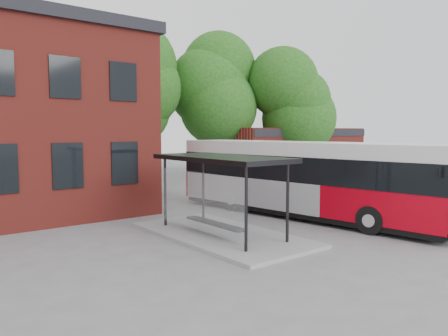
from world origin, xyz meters
TOP-DOWN VIEW (x-y plane):
  - ground at (0.00, 0.00)m, footprint 100.00×100.00m
  - shop_row at (15.00, 14.00)m, footprint 14.00×6.20m
  - bus_shelter at (-4.50, -1.00)m, footprint 3.60×7.00m
  - bike_rail at (9.28, 10.00)m, footprint 5.20×0.10m
  - tree_0 at (-6.00, 16.00)m, footprint 7.92×7.92m
  - tree_1 at (1.00, 17.00)m, footprint 7.92×7.92m
  - tree_2 at (8.00, 16.00)m, footprint 7.92×7.92m
  - tree_3 at (13.00, 12.00)m, footprint 7.04×7.04m
  - city_bus at (0.62, -0.35)m, footprint 4.32×13.13m
  - bicycle_0 at (6.62, 9.11)m, footprint 1.65×0.73m
  - bicycle_1 at (7.69, 9.26)m, footprint 1.91×1.11m
  - bicycle_2 at (8.77, 10.76)m, footprint 1.89×1.26m
  - bicycle_3 at (9.15, 10.05)m, footprint 1.77×1.02m
  - bicycle_4 at (10.31, 10.67)m, footprint 1.66×0.95m
  - bicycle_5 at (10.13, 9.35)m, footprint 1.56×0.54m
  - bicycle_6 at (10.53, 9.60)m, footprint 1.70×1.10m
  - bicycle_7 at (12.07, 9.91)m, footprint 1.72×0.79m

SIDE VIEW (x-z plane):
  - ground at x=0.00m, z-range 0.00..0.00m
  - bike_rail at x=9.28m, z-range 0.00..0.38m
  - bicycle_4 at x=10.31m, z-range 0.00..0.83m
  - bicycle_0 at x=6.62m, z-range 0.00..0.84m
  - bicycle_6 at x=10.53m, z-range 0.00..0.84m
  - bicycle_5 at x=10.13m, z-range 0.00..0.92m
  - bicycle_2 at x=8.77m, z-range 0.00..0.94m
  - bicycle_7 at x=12.07m, z-range 0.00..1.00m
  - bicycle_3 at x=9.15m, z-range 0.00..1.02m
  - bicycle_1 at x=7.69m, z-range 0.00..1.11m
  - bus_shelter at x=-4.50m, z-range 0.00..2.90m
  - city_bus at x=0.62m, z-range 0.00..3.27m
  - shop_row at x=15.00m, z-range 0.00..4.00m
  - tree_3 at x=13.00m, z-range 0.00..9.28m
  - tree_1 at x=1.00m, z-range 0.00..10.40m
  - tree_0 at x=-6.00m, z-range 0.00..11.00m
  - tree_2 at x=8.00m, z-range 0.00..11.00m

